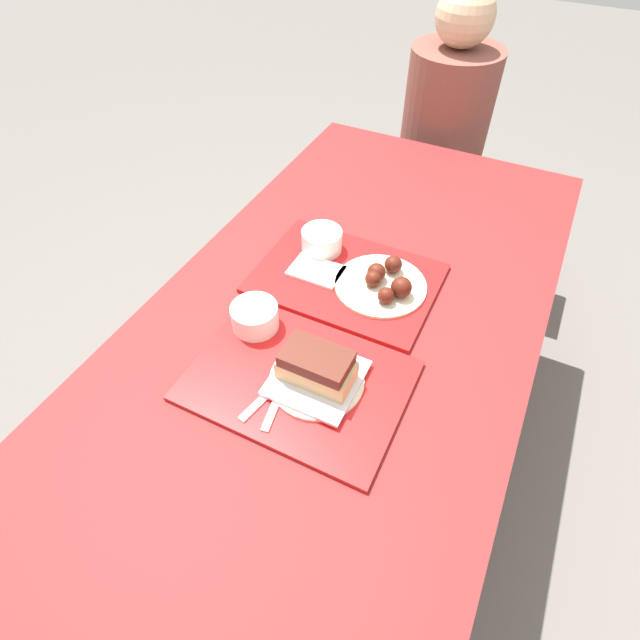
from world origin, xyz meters
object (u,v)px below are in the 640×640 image
Objects in this scene: bowl_coleslaw_near at (255,316)px; bowl_coleslaw_far at (322,240)px; tray_near at (297,380)px; person_seated_across at (448,108)px; brisket_sandwich_plate at (317,371)px; wings_plate_far at (384,282)px; tray_far at (346,278)px.

bowl_coleslaw_far is (0.01, 0.32, 0.00)m from bowl_coleslaw_near.
tray_near is 4.20× the size of bowl_coleslaw_far.
bowl_coleslaw_near is 0.15× the size of person_seated_across.
person_seated_across is at bearing 85.57° from bowl_coleslaw_far.
brisket_sandwich_plate is 0.44m from bowl_coleslaw_far.
wings_plate_far is (0.22, 0.25, -0.01)m from bowl_coleslaw_near.
bowl_coleslaw_near and bowl_coleslaw_far have the same top height.
tray_near is 1.97× the size of wings_plate_far.
wings_plate_far is 1.00m from person_seated_across.
bowl_coleslaw_far reaches higher than tray_far.
tray_far is at bearing 103.60° from brisket_sandwich_plate.
bowl_coleslaw_near and wings_plate_far have the same top height.
tray_near is at bearing -70.86° from bowl_coleslaw_far.
wings_plate_far is at bearing -17.96° from bowl_coleslaw_far.
bowl_coleslaw_near is at bearing 149.48° from tray_near.
tray_far is 0.28m from bowl_coleslaw_near.
tray_far is 0.13m from bowl_coleslaw_far.
tray_far is 4.20× the size of bowl_coleslaw_far.
bowl_coleslaw_near is 0.47× the size of wings_plate_far.
bowl_coleslaw_far reaches higher than tray_near.
tray_near is 0.35m from wings_plate_far.
person_seated_across is at bearing 97.60° from wings_plate_far.
brisket_sandwich_plate is 0.87× the size of wings_plate_far.
bowl_coleslaw_near is 0.21m from brisket_sandwich_plate.
wings_plate_far is (0.20, -0.07, -0.01)m from bowl_coleslaw_far.
tray_near is 0.06m from brisket_sandwich_plate.
tray_near is 4.20× the size of bowl_coleslaw_near.
bowl_coleslaw_far is at bearing -94.43° from person_seated_across.
bowl_coleslaw_near is at bearing -93.94° from person_seated_across.
tray_near is 0.19m from bowl_coleslaw_near.
bowl_coleslaw_far is at bearing 145.95° from tray_far.
bowl_coleslaw_near is 1.25m from person_seated_across.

